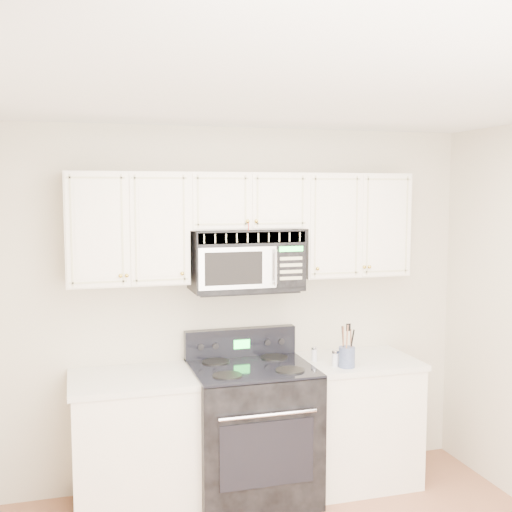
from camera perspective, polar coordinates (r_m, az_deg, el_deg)
name	(u,v)px	position (r m, az deg, el deg)	size (l,w,h in m)	color
room	(332,368)	(3.13, 6.77, -9.88)	(3.51, 3.51, 2.61)	#905F42
base_cabinet_left	(136,448)	(4.56, -10.62, -16.42)	(0.86, 0.65, 0.92)	white
base_cabinet_right	(354,424)	(4.96, 8.74, -14.53)	(0.86, 0.65, 0.92)	white
range	(252,429)	(4.64, -0.38, -15.14)	(0.83, 0.75, 1.14)	black
upper_cabinets	(245,221)	(4.52, -1.01, 3.14)	(2.44, 0.37, 0.75)	white
microwave	(246,260)	(4.51, -0.93, -0.32)	(0.77, 0.44, 0.43)	black
utensil_crock	(347,356)	(4.56, 8.08, -8.80)	(0.11, 0.11, 0.31)	slate
shaker_salt	(314,354)	(4.70, 5.20, -8.67)	(0.04, 0.04, 0.10)	silver
shaker_pepper	(335,358)	(4.57, 7.05, -9.01)	(0.05, 0.05, 0.11)	silver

